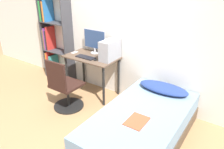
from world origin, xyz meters
TOP-DOWN VIEW (x-y plane):
  - ground_plane at (0.00, 0.00)m, footprint 14.00×14.00m
  - wall_back at (0.00, 1.33)m, footprint 8.00×0.05m
  - desk at (-0.35, 1.01)m, footprint 0.99×0.59m
  - bookshelf at (-1.57, 1.16)m, footprint 0.71×0.28m
  - office_chair at (-0.40, 0.32)m, footprint 0.53×0.53m
  - bed at (1.08, 0.33)m, footprint 1.05×1.96m
  - pillow at (1.08, 1.05)m, footprint 0.80×0.36m
  - magazine at (1.11, 0.11)m, footprint 0.24×0.32m
  - monitor at (-0.42, 1.21)m, footprint 0.49×0.16m
  - keyboard at (-0.40, 0.90)m, footprint 0.37×0.14m
  - pc_tower at (0.02, 1.08)m, footprint 0.21×0.41m
  - mouse at (-0.17, 0.90)m, footprint 0.06×0.09m
  - phone at (-0.76, 0.99)m, footprint 0.07×0.14m

SIDE VIEW (x-z plane):
  - ground_plane at x=0.00m, z-range 0.00..0.00m
  - bed at x=1.08m, z-range 0.00..0.47m
  - office_chair at x=-0.40m, z-range -0.11..0.82m
  - magazine at x=1.11m, z-range 0.47..0.48m
  - pillow at x=1.08m, z-range 0.47..0.58m
  - desk at x=-0.35m, z-range 0.25..1.03m
  - phone at x=-0.76m, z-range 0.78..0.79m
  - keyboard at x=-0.40m, z-range 0.78..0.80m
  - mouse at x=-0.17m, z-range 0.78..0.80m
  - bookshelf at x=-1.57m, z-range -0.03..1.86m
  - pc_tower at x=0.02m, z-range 0.78..1.13m
  - monitor at x=-0.42m, z-range 0.80..1.26m
  - wall_back at x=0.00m, z-range 0.00..2.50m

